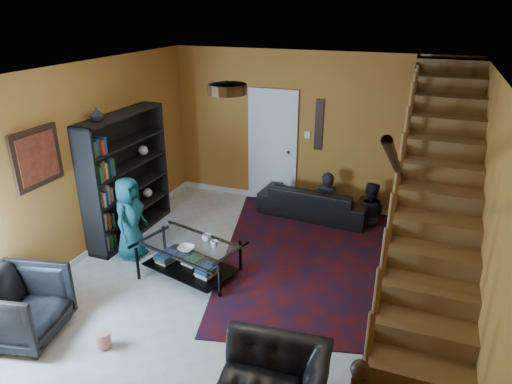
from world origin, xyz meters
The scene contains 20 objects.
floor centered at (0.00, 0.00, 0.00)m, with size 5.50×5.50×0.00m, color beige.
room centered at (-1.33, 1.33, 0.05)m, with size 5.50×5.50×5.50m.
staircase centered at (2.12, 0.00, 1.40)m, with size 0.95×5.02×3.18m.
bookshelf centered at (-2.40, 0.60, 0.96)m, with size 0.35×1.80×2.00m.
door centered at (-0.70, 2.73, 1.02)m, with size 0.82×0.05×2.05m, color silver.
framed_picture centered at (-2.57, -0.90, 1.75)m, with size 0.04×0.74×0.74m, color maroon.
wall_hanging centered at (0.15, 2.73, 1.55)m, with size 0.14×0.03×0.90m, color black.
ceiling_fixture centered at (0.00, -0.80, 2.74)m, with size 0.40×0.40×0.10m, color #3F2814.
rug centered at (1.04, 1.05, 0.01)m, with size 3.59×4.11×0.02m, color #450C0D.
sofa centered at (0.25, 2.30, 0.28)m, with size 1.93×0.75×0.56m, color black.
armchair_left centered at (-2.05, -1.98, 0.39)m, with size 0.84×0.86×0.79m, color black.
person_adult_a centered at (0.44, 2.35, 0.19)m, with size 0.47×0.31×1.28m, color black.
person_adult_b centered at (1.19, 2.35, 0.15)m, with size 0.58×0.45×1.20m, color black.
person_child centered at (-1.95, -0.04, 0.63)m, with size 0.61×0.40×1.26m, color #1B5567.
coffee_table centered at (-0.90, -0.20, 0.29)m, with size 1.44×1.05×0.49m.
cup_a centered at (-0.71, -0.04, 0.54)m, with size 0.13×0.13×0.10m, color #999999.
cup_b centered at (-0.53, -0.15, 0.54)m, with size 0.10×0.10×0.09m, color #999999.
bowl centered at (-0.85, -0.36, 0.52)m, with size 0.21×0.21×0.05m, color #999999.
vase centered at (-2.41, 0.10, 2.10)m, with size 0.18×0.18×0.19m, color #999999.
popcorn_bucket centered at (-1.10, -1.83, 0.11)m, with size 0.15×0.15×0.18m, color red.
Camera 1 is at (1.89, -4.98, 3.54)m, focal length 32.00 mm.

